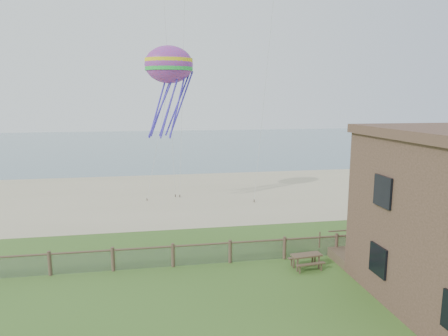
% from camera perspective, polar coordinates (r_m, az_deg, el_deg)
% --- Properties ---
extents(ground, '(160.00, 160.00, 0.00)m').
position_cam_1_polar(ground, '(16.53, 5.08, -21.35)').
color(ground, '#3A5F20').
rests_on(ground, ground).
extents(sand_beach, '(72.00, 20.00, 0.02)m').
position_cam_1_polar(sand_beach, '(36.85, -3.82, -3.69)').
color(sand_beach, tan).
rests_on(sand_beach, ground).
extents(ocean, '(160.00, 68.00, 0.02)m').
position_cam_1_polar(ocean, '(80.20, -7.24, 3.50)').
color(ocean, slate).
rests_on(ocean, ground).
extents(chainlink_fence, '(36.20, 0.20, 1.25)m').
position_cam_1_polar(chainlink_fence, '(21.55, 0.88, -12.01)').
color(chainlink_fence, '#4B372A').
rests_on(chainlink_fence, ground).
extents(picnic_table, '(1.66, 1.32, 0.65)m').
position_cam_1_polar(picnic_table, '(21.37, 11.68, -13.06)').
color(picnic_table, brown).
rests_on(picnic_table, ground).
extents(octopus_kite, '(3.61, 2.57, 7.37)m').
position_cam_1_polar(octopus_kite, '(30.91, -7.79, 10.94)').
color(octopus_kite, '#FF284D').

